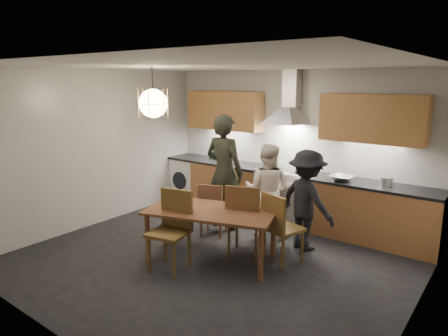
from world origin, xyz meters
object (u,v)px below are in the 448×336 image
Objects in this scene: person_right at (307,200)px; wine_bottles at (218,153)px; person_mid at (267,191)px; dining_table at (211,216)px; stock_pot at (386,182)px; person_left at (224,172)px; chair_front at (173,224)px; chair_back_left at (212,207)px; mixing_bowl at (342,178)px.

person_right is 2.50m from wine_bottles.
dining_table is at bearing 65.68° from person_mid.
dining_table is 2.63m from stock_pot.
wine_bottles is (-0.84, 0.93, 0.09)m from person_left.
person_left is 2.48m from stock_pot.
person_right is (0.71, -0.09, -0.01)m from person_mid.
chair_front is 0.70× the size of person_right.
person_right is 1.23m from stock_pot.
wine_bottles is (-1.60, 0.83, 0.30)m from person_mid.
person_left reaches higher than person_right.
dining_table is 2.56m from wine_bottles.
person_mid is at bearing 64.10° from chair_front.
chair_back_left is 0.84× the size of chair_front.
person_mid is 1.83m from wine_bottles.
chair_back_left is at bearing 90.00° from chair_front.
wine_bottles is (-0.95, 1.38, 0.54)m from chair_back_left.
chair_front reaches higher than mixing_bowl.
chair_front and stock_pot have the same top height.
person_mid reaches higher than wine_bottles.
person_left is (-0.34, 1.57, 0.36)m from chair_front.
dining_table is at bearing 45.07° from chair_front.
stock_pot is at bearing 31.90° from dining_table.
person_left is 5.46× the size of mixing_bowl.
person_left reaches higher than dining_table.
mixing_bowl is at bearing -156.69° from person_left.
person_left is 1.26m from wine_bottles.
chair_back_left is 0.89m from person_mid.
person_mid reaches higher than stock_pot.
dining_table is at bearing 71.71° from person_right.
dining_table is at bearing -54.47° from wine_bottles.
person_right is at bearing 42.66° from chair_front.
person_right is 0.82m from mixing_bowl.
wine_bottles is at bearing 107.93° from dining_table.
wine_bottles is at bearing 176.49° from mixing_bowl.
stock_pot is at bearing -161.04° from person_left.
stock_pot is at bearing -116.93° from person_right.
dining_table is 2.19× the size of chair_back_left.
dining_table is 1.00× the size of person_left.
chair_back_left is 0.58× the size of person_mid.
mixing_bowl is 2.53m from wine_bottles.
person_right is 4.23× the size of mixing_bowl.
person_right reaches higher than stock_pot.
mixing_bowl is (1.06, 1.90, 0.30)m from dining_table.
wine_bottles is at bearing -3.43° from person_right.
wine_bottles is at bearing 103.52° from chair_front.
mixing_bowl is (1.68, 0.77, -0.00)m from person_left.
person_left is (-0.63, 1.12, 0.31)m from dining_table.
mixing_bowl is at bearing -172.24° from stock_pot.
person_mid is at bearing -27.52° from wine_bottles.
person_left reaches higher than chair_back_left.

